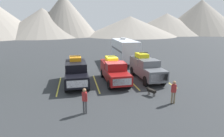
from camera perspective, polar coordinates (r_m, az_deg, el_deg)
name	(u,v)px	position (r m, az deg, el deg)	size (l,w,h in m)	color
ground_plane	(112,80)	(19.50, 0.12, -3.57)	(240.00, 240.00, 0.00)	#2D3033
pickup_truck_a	(76,71)	(18.47, -10.82, -0.89)	(2.22, 5.71, 2.63)	black
pickup_truck_b	(114,70)	(18.85, 0.63, -0.57)	(2.17, 5.83, 2.48)	maroon
pickup_truck_c	(146,67)	(20.00, 10.24, 0.34)	(2.14, 5.83, 2.71)	#595B60
lot_stripe_a	(59,86)	(18.49, -15.80, -5.08)	(0.12, 5.50, 0.01)	gold
lot_stripe_b	(96,84)	(18.50, -4.80, -4.57)	(0.12, 5.50, 0.01)	gold
lot_stripe_c	(131,81)	(19.19, 5.78, -3.93)	(0.12, 5.50, 0.01)	gold
lot_stripe_d	(163,79)	(20.46, 15.32, -3.23)	(0.12, 5.50, 0.01)	gold
camper_trailer_a	(125,50)	(27.71, 3.86, 5.65)	(2.61, 8.42, 3.65)	silver
person_a	(85,99)	(12.41, -8.28, -9.18)	(0.34, 0.30, 1.73)	#3F3F42
person_b	(174,91)	(14.47, 18.18, -6.39)	(0.37, 0.27, 1.72)	#726047
dog	(151,90)	(15.75, 11.66, -6.53)	(0.61, 0.93, 0.63)	black
mountain_ridge	(82,19)	(88.80, -9.03, 14.66)	(158.96, 52.42, 17.82)	gray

